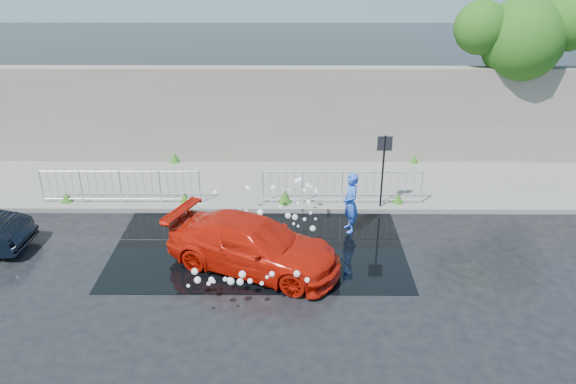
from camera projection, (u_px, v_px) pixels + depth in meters
ground at (239, 262)px, 14.93m from camera, size 90.00×90.00×0.00m
pavement at (251, 184)px, 19.45m from camera, size 30.00×4.00×0.15m
curb at (247, 209)px, 17.63m from camera, size 30.00×0.25×0.16m
retaining_wall at (254, 115)px, 20.69m from camera, size 30.00×0.60×3.50m
puddle at (259, 243)px, 15.84m from camera, size 8.00×5.00×0.01m
sign_post at (384, 160)px, 17.01m from camera, size 0.45×0.06×2.50m
tree at (525, 35)px, 19.64m from camera, size 4.96×2.95×6.22m
railing_left at (120, 186)px, 17.70m from camera, size 5.05×0.05×1.10m
railing_right at (342, 186)px, 17.66m from camera, size 5.05×0.05×1.10m
weeds at (245, 184)px, 18.85m from camera, size 12.17×3.93×0.42m
water_spray at (265, 229)px, 15.13m from camera, size 3.53×5.66×0.97m
red_car at (254, 245)px, 14.44m from camera, size 4.97×3.54×1.34m
person at (351, 203)px, 16.18m from camera, size 0.56×0.73×1.80m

